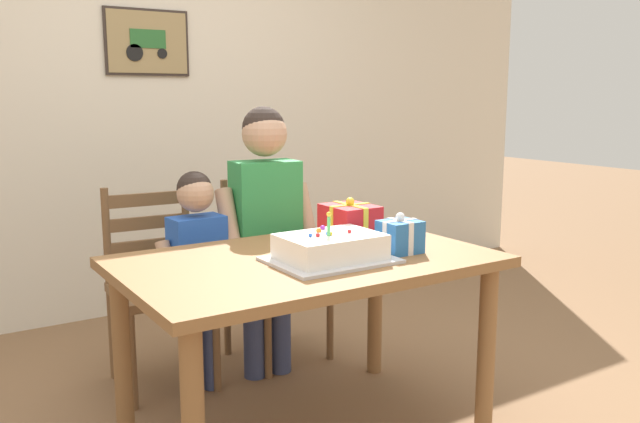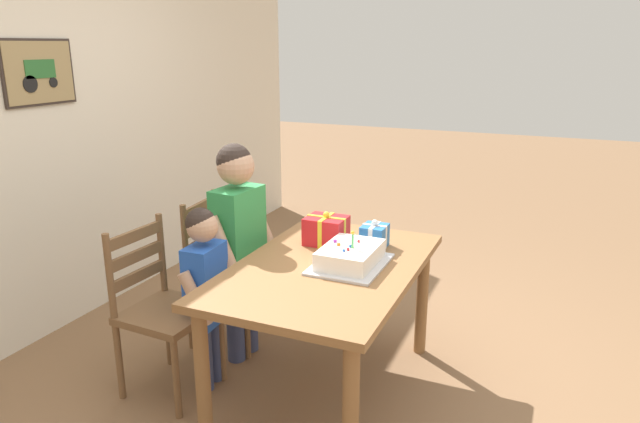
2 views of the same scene
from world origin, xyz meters
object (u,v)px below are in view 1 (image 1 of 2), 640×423
(birthday_cake, at_px, (330,249))
(gift_box_red_large, at_px, (350,223))
(chair_right, at_px, (273,267))
(child_younger, at_px, (198,261))
(dining_table, at_px, (306,282))
(child_older, at_px, (266,216))
(gift_box_beside_cake, at_px, (400,236))
(chair_left, at_px, (158,285))

(birthday_cake, height_order, gift_box_red_large, birthday_cake)
(chair_right, bearing_deg, child_younger, -157.20)
(dining_table, height_order, child_older, child_older)
(child_older, bearing_deg, gift_box_beside_cake, -75.86)
(birthday_cake, xyz_separation_m, chair_left, (-0.34, 0.93, -0.32))
(birthday_cake, xyz_separation_m, gift_box_beside_cake, (0.31, -0.03, 0.02))
(dining_table, relative_size, gift_box_beside_cake, 8.58)
(gift_box_red_large, xyz_separation_m, child_older, (-0.14, 0.48, -0.03))
(birthday_cake, bearing_deg, dining_table, 109.09)
(child_older, relative_size, child_younger, 1.27)
(gift_box_beside_cake, height_order, chair_left, chair_left)
(chair_right, bearing_deg, child_older, -125.26)
(gift_box_beside_cake, bearing_deg, chair_right, 92.55)
(child_older, xyz_separation_m, child_younger, (-0.34, 0.00, -0.17))
(dining_table, distance_m, gift_box_red_large, 0.37)
(gift_box_beside_cake, distance_m, child_younger, 0.94)
(gift_box_red_large, xyz_separation_m, child_younger, (-0.48, 0.48, -0.20))
(gift_box_red_large, distance_m, gift_box_beside_cake, 0.27)
(birthday_cake, distance_m, gift_box_beside_cake, 0.31)
(chair_left, bearing_deg, child_younger, -60.79)
(birthday_cake, bearing_deg, chair_left, 110.20)
(birthday_cake, distance_m, chair_left, 1.04)
(gift_box_red_large, relative_size, child_younger, 0.22)
(gift_box_beside_cake, relative_size, child_older, 0.13)
(chair_right, distance_m, child_younger, 0.55)
(birthday_cake, bearing_deg, gift_box_red_large, 42.96)
(birthday_cake, bearing_deg, gift_box_beside_cake, -5.03)
(chair_right, bearing_deg, dining_table, -110.24)
(dining_table, relative_size, chair_right, 1.50)
(chair_right, bearing_deg, birthday_cake, -105.85)
(gift_box_red_large, relative_size, chair_right, 0.24)
(gift_box_red_large, bearing_deg, child_older, 106.08)
(dining_table, relative_size, child_younger, 1.37)
(gift_box_red_large, height_order, child_older, child_older)
(gift_box_red_large, xyz_separation_m, chair_right, (0.01, 0.69, -0.34))
(child_younger, bearing_deg, chair_left, 119.21)
(dining_table, bearing_deg, chair_left, 110.35)
(dining_table, distance_m, chair_right, 0.89)
(dining_table, xyz_separation_m, child_younger, (-0.19, 0.61, -0.02))
(gift_box_red_large, xyz_separation_m, gift_box_beside_cake, (0.05, -0.27, -0.01))
(dining_table, relative_size, gift_box_red_large, 6.14)
(gift_box_red_large, distance_m, child_older, 0.50)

